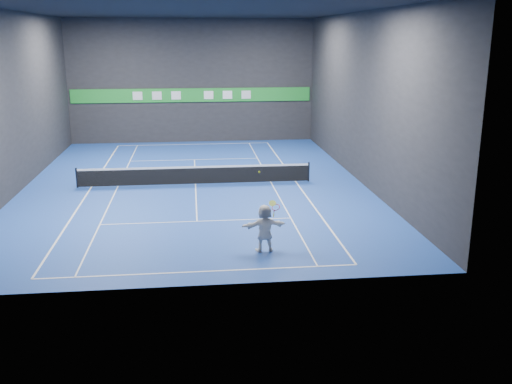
{
  "coord_description": "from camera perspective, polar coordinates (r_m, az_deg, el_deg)",
  "views": [
    {
      "loc": [
        -0.08,
        -29.94,
        7.73
      ],
      "look_at": [
        2.46,
        -7.35,
        1.5
      ],
      "focal_mm": 40.0,
      "sensor_mm": 36.0,
      "label": 1
    }
  ],
  "objects": [
    {
      "name": "ground",
      "position": [
        30.92,
        -6.07,
        0.76
      ],
      "size": [
        26.0,
        26.0,
        0.0
      ],
      "primitive_type": "plane",
      "color": "#1C409C",
      "rests_on": "ground"
    },
    {
      "name": "sideline_singles_right",
      "position": [
        31.2,
        1.49,
        0.99
      ],
      "size": [
        0.06,
        23.78,
        0.01
      ],
      "primitive_type": "cube",
      "color": "white",
      "rests_on": "ground"
    },
    {
      "name": "tennis_racket",
      "position": [
        20.9,
        1.93,
        -1.61
      ],
      "size": [
        0.51,
        0.38,
        0.67
      ],
      "color": "red",
      "rests_on": "player"
    },
    {
      "name": "tennis_ball",
      "position": [
        20.53,
        0.32,
        2.01
      ],
      "size": [
        0.07,
        0.07,
        0.07
      ],
      "primitive_type": "sphere",
      "color": "#E3F929",
      "rests_on": "player"
    },
    {
      "name": "tennis_net",
      "position": [
        30.79,
        -6.1,
        1.74
      ],
      "size": [
        12.5,
        0.1,
        1.07
      ],
      "color": "black",
      "rests_on": "ground"
    },
    {
      "name": "baseline_near",
      "position": [
        19.63,
        -5.72,
        -7.93
      ],
      "size": [
        10.98,
        0.08,
        0.01
      ],
      "primitive_type": "cube",
      "color": "white",
      "rests_on": "ground"
    },
    {
      "name": "sideline_doubles_left",
      "position": [
        31.39,
        -16.14,
        0.46
      ],
      "size": [
        0.08,
        23.78,
        0.01
      ],
      "primitive_type": "cube",
      "color": "white",
      "rests_on": "ground"
    },
    {
      "name": "sponsor_banner",
      "position": [
        43.08,
        -6.38,
        9.6
      ],
      "size": [
        17.64,
        0.11,
        1.0
      ],
      "color": "green",
      "rests_on": "wall_back"
    },
    {
      "name": "wall_right",
      "position": [
        31.45,
        10.53,
        9.18
      ],
      "size": [
        0.1,
        26.0,
        9.0
      ],
      "primitive_type": "cube",
      "color": "#242326",
      "rests_on": "ground"
    },
    {
      "name": "sideline_singles_left",
      "position": [
        31.18,
        -13.65,
        0.54
      ],
      "size": [
        0.06,
        23.78,
        0.01
      ],
      "primitive_type": "cube",
      "color": "white",
      "rests_on": "ground"
    },
    {
      "name": "service_line_far",
      "position": [
        37.15,
        -6.17,
        3.24
      ],
      "size": [
        8.23,
        0.06,
        0.01
      ],
      "primitive_type": "cube",
      "color": "white",
      "rests_on": "ground"
    },
    {
      "name": "wall_back",
      "position": [
        43.06,
        -6.42,
        10.94
      ],
      "size": [
        18.0,
        0.1,
        9.0
      ],
      "primitive_type": "cube",
      "color": "#242326",
      "rests_on": "ground"
    },
    {
      "name": "center_service_line",
      "position": [
        30.92,
        -6.07,
        0.77
      ],
      "size": [
        0.06,
        12.8,
        0.01
      ],
      "primitive_type": "cube",
      "color": "white",
      "rests_on": "ground"
    },
    {
      "name": "baseline_far",
      "position": [
        42.53,
        -6.23,
        4.77
      ],
      "size": [
        10.98,
        0.08,
        0.01
      ],
      "primitive_type": "cube",
      "color": "white",
      "rests_on": "ground"
    },
    {
      "name": "player",
      "position": [
        21.03,
        0.87,
        -3.63
      ],
      "size": [
        1.71,
        0.7,
        1.8
      ],
      "primitive_type": "imported",
      "rotation": [
        0.0,
        0.0,
        3.25
      ],
      "color": "white",
      "rests_on": "ground"
    },
    {
      "name": "wall_left",
      "position": [
        31.4,
        -23.14,
        8.21
      ],
      "size": [
        0.1,
        26.0,
        9.0
      ],
      "primitive_type": "cube",
      "color": "#242326",
      "rests_on": "ground"
    },
    {
      "name": "sideline_doubles_right",
      "position": [
        31.41,
        3.99,
        1.05
      ],
      "size": [
        0.08,
        23.78,
        0.01
      ],
      "primitive_type": "cube",
      "color": "white",
      "rests_on": "ground"
    },
    {
      "name": "wall_front",
      "position": [
        17.24,
        -6.06,
        4.45
      ],
      "size": [
        18.0,
        0.1,
        9.0
      ],
      "primitive_type": "cube",
      "color": "#242326",
      "rests_on": "ground"
    },
    {
      "name": "service_line_near",
      "position": [
        24.77,
        -5.93,
        -2.93
      ],
      "size": [
        8.23,
        0.06,
        0.01
      ],
      "primitive_type": "cube",
      "color": "white",
      "rests_on": "ground"
    },
    {
      "name": "ceiling",
      "position": [
        29.96,
        -6.58,
        17.67
      ],
      "size": [
        26.0,
        26.0,
        0.0
      ],
      "primitive_type": "plane",
      "color": "black",
      "rests_on": "ground"
    }
  ]
}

